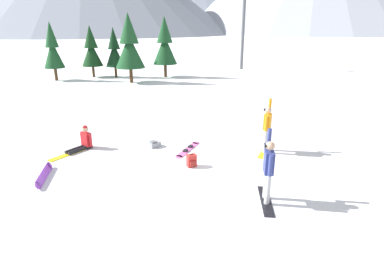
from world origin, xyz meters
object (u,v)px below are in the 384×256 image
(loose_snowboard_far_spare, at_px, (44,175))
(ski_lift_tower, at_px, (244,19))
(pine_tree_broad, at_px, (114,50))
(loose_snowboard_near_right, at_px, (188,149))
(backpack_grey, at_px, (154,144))
(snowboarder_midground, at_px, (267,128))
(backpack_red, at_px, (192,161))
(pine_tree_twin, at_px, (129,45))
(snowboarder_foreground, at_px, (268,170))
(snowboarder_background, at_px, (83,141))
(pine_tree_tall, at_px, (165,44))
(pine_tree_young, at_px, (52,49))
(pine_tree_slender, at_px, (91,49))

(loose_snowboard_far_spare, xyz_separation_m, ski_lift_tower, (16.40, 23.68, 5.32))
(loose_snowboard_far_spare, distance_m, ski_lift_tower, 29.29)
(pine_tree_broad, bearing_deg, loose_snowboard_near_right, -82.42)
(backpack_grey, bearing_deg, loose_snowboard_near_right, -26.61)
(snowboarder_midground, xyz_separation_m, ski_lift_tower, (8.47, 23.28, 4.47))
(backpack_red, xyz_separation_m, pine_tree_broad, (-2.39, 21.11, 2.30))
(pine_tree_twin, relative_size, pine_tree_broad, 1.25)
(snowboarder_foreground, xyz_separation_m, snowboarder_background, (-5.31, 5.24, -0.64))
(backpack_red, height_order, pine_tree_tall, pine_tree_tall)
(snowboarder_background, height_order, pine_tree_broad, pine_tree_broad)
(loose_snowboard_near_right, xyz_separation_m, pine_tree_tall, (2.03, 18.59, 3.03))
(loose_snowboard_far_spare, height_order, pine_tree_twin, pine_tree_twin)
(loose_snowboard_near_right, height_order, pine_tree_young, pine_tree_young)
(snowboarder_background, xyz_separation_m, pine_tree_slender, (-0.67, 19.18, 2.28))
(loose_snowboard_near_right, bearing_deg, pine_tree_slender, 103.08)
(loose_snowboard_near_right, relative_size, backpack_grey, 3.03)
(snowboarder_foreground, bearing_deg, pine_tree_young, 111.56)
(backpack_grey, height_order, backpack_red, backpack_red)
(loose_snowboard_far_spare, bearing_deg, snowboarder_midground, 2.87)
(snowboarder_background, distance_m, ski_lift_tower, 26.83)
(backpack_red, height_order, pine_tree_slender, pine_tree_slender)
(backpack_grey, relative_size, pine_tree_slender, 0.11)
(loose_snowboard_far_spare, bearing_deg, pine_tree_broad, 83.36)
(backpack_red, distance_m, pine_tree_slender, 22.33)
(loose_snowboard_far_spare, bearing_deg, snowboarder_background, 66.53)
(loose_snowboard_far_spare, relative_size, loose_snowboard_near_right, 1.03)
(loose_snowboard_near_right, height_order, backpack_red, backpack_red)
(pine_tree_young, distance_m, pine_tree_tall, 9.89)
(snowboarder_foreground, xyz_separation_m, loose_snowboard_far_spare, (-6.31, 2.93, -0.84))
(loose_snowboard_near_right, xyz_separation_m, pine_tree_broad, (-2.61, 19.57, 2.49))
(pine_tree_tall, bearing_deg, pine_tree_twin, -144.74)
(snowboarder_foreground, height_order, pine_tree_twin, pine_tree_twin)
(loose_snowboard_far_spare, height_order, backpack_grey, backpack_grey)
(loose_snowboard_far_spare, xyz_separation_m, pine_tree_young, (-2.81, 20.17, 2.65))
(backpack_grey, bearing_deg, pine_tree_twin, 90.32)
(snowboarder_background, height_order, pine_tree_young, pine_tree_young)
(loose_snowboard_far_spare, xyz_separation_m, pine_tree_slender, (0.34, 21.49, 2.48))
(snowboarder_foreground, bearing_deg, backpack_grey, 117.57)
(loose_snowboard_far_spare, xyz_separation_m, pine_tree_tall, (7.06, 19.87, 2.92))
(pine_tree_twin, bearing_deg, ski_lift_tower, 25.98)
(pine_tree_slender, bearing_deg, pine_tree_young, -157.20)
(pine_tree_slender, relative_size, ski_lift_tower, 0.50)
(snowboarder_foreground, relative_size, backpack_grey, 3.75)
(pine_tree_twin, bearing_deg, snowboarder_midground, -76.10)
(backpack_red, xyz_separation_m, pine_tree_twin, (-1.12, 17.75, 2.93))
(snowboarder_background, distance_m, loose_snowboard_far_spare, 2.53)
(backpack_grey, bearing_deg, loose_snowboard_far_spare, -153.30)
(loose_snowboard_near_right, relative_size, pine_tree_broad, 0.36)
(backpack_red, distance_m, pine_tree_young, 21.95)
(pine_tree_broad, bearing_deg, snowboarder_foreground, -80.73)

